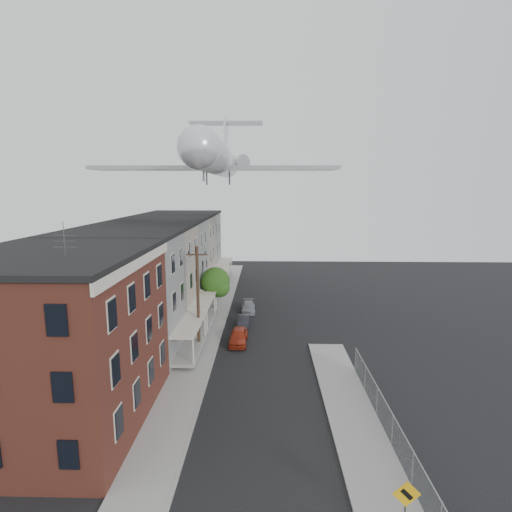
% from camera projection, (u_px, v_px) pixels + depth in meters
% --- Properties ---
extents(sidewalk_left, '(3.00, 62.00, 0.12)m').
position_uv_depth(sidewalk_left, '(210.00, 325.00, 40.58)').
color(sidewalk_left, gray).
rests_on(sidewalk_left, ground).
extents(sidewalk_right, '(3.00, 26.00, 0.12)m').
position_uv_depth(sidewalk_right, '(359.00, 434.00, 22.57)').
color(sidewalk_right, gray).
rests_on(sidewalk_right, ground).
extents(curb_left, '(0.15, 62.00, 0.14)m').
position_uv_depth(curb_left, '(224.00, 325.00, 40.54)').
color(curb_left, gray).
rests_on(curb_left, ground).
extents(curb_right, '(0.15, 26.00, 0.14)m').
position_uv_depth(curb_right, '(334.00, 433.00, 22.60)').
color(curb_right, gray).
rests_on(curb_right, ground).
extents(corner_building, '(10.31, 12.30, 12.15)m').
position_uv_depth(corner_building, '(56.00, 339.00, 23.13)').
color(corner_building, '#381911').
rests_on(corner_building, ground).
extents(row_house_a, '(11.98, 7.00, 10.30)m').
position_uv_depth(row_house_a, '(117.00, 296.00, 32.49)').
color(row_house_a, slate).
rests_on(row_house_a, ground).
extents(row_house_b, '(11.98, 7.00, 10.30)m').
position_uv_depth(row_house_b, '(143.00, 277.00, 39.39)').
color(row_house_b, gray).
rests_on(row_house_b, ground).
extents(row_house_c, '(11.98, 7.00, 10.30)m').
position_uv_depth(row_house_c, '(162.00, 263.00, 46.29)').
color(row_house_c, slate).
rests_on(row_house_c, ground).
extents(row_house_d, '(11.98, 7.00, 10.30)m').
position_uv_depth(row_house_d, '(175.00, 254.00, 53.18)').
color(row_house_d, gray).
rests_on(row_house_d, ground).
extents(row_house_e, '(11.98, 7.00, 10.30)m').
position_uv_depth(row_house_e, '(186.00, 246.00, 60.08)').
color(row_house_e, slate).
rests_on(row_house_e, ground).
extents(chainlink_fence, '(0.06, 18.06, 1.90)m').
position_uv_depth(chainlink_fence, '(392.00, 430.00, 21.39)').
color(chainlink_fence, gray).
rests_on(chainlink_fence, ground).
extents(warning_sign, '(1.10, 0.11, 2.80)m').
position_uv_depth(warning_sign, '(406.00, 502.00, 15.33)').
color(warning_sign, '#515156').
rests_on(warning_sign, ground).
extents(utility_pole, '(1.80, 0.26, 9.00)m').
position_uv_depth(utility_pole, '(198.00, 297.00, 33.89)').
color(utility_pole, black).
rests_on(utility_pole, ground).
extents(street_tree, '(3.22, 3.20, 5.20)m').
position_uv_depth(street_tree, '(216.00, 283.00, 43.86)').
color(street_tree, black).
rests_on(street_tree, ground).
extents(car_near, '(1.60, 3.89, 1.32)m').
position_uv_depth(car_near, '(238.00, 336.00, 35.72)').
color(car_near, '#9F2B14').
rests_on(car_near, ground).
extents(car_mid, '(1.14, 3.27, 1.08)m').
position_uv_depth(car_mid, '(244.00, 321.00, 40.17)').
color(car_mid, black).
rests_on(car_mid, ground).
extents(car_far, '(1.68, 3.76, 1.07)m').
position_uv_depth(car_far, '(248.00, 307.00, 44.95)').
color(car_far, gray).
rests_on(car_far, ground).
extents(airplane, '(24.36, 27.81, 8.10)m').
position_uv_depth(airplane, '(217.00, 159.00, 41.82)').
color(airplane, silver).
rests_on(airplane, ground).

